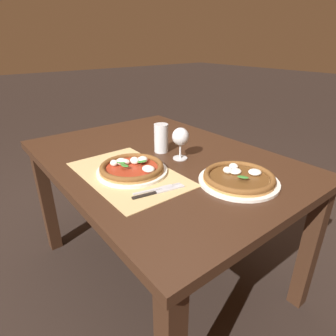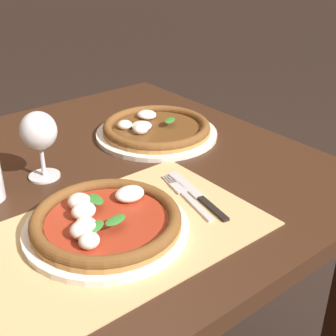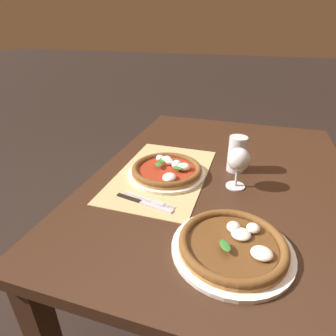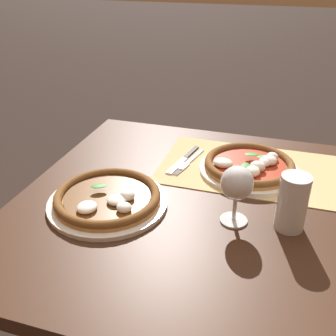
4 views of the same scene
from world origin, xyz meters
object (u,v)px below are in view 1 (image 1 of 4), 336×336
Objects in this scene: fork at (158,189)px; pizza_near at (132,168)px; wine_glass at (180,138)px; pint_glass at (161,139)px; pizza_far at (239,178)px; knife at (159,192)px.

pizza_near is at bearing 179.17° from fork.
wine_glass is 0.14m from pint_glass.
pizza_near is at bearing -139.52° from pizza_far.
wine_glass is at bearing 88.52° from pizza_near.
pizza_far is at bearing 4.23° from wine_glass.
pint_glass is at bearing 141.35° from fork.
pizza_near is 1.53× the size of fork.
pizza_far is 0.33m from fork.
pint_glass is (-0.13, -0.01, -0.04)m from wine_glass.
pint_glass is 0.41m from fork.
wine_glass reaches higher than pint_glass.
pizza_near is at bearing -63.42° from pint_glass.
fork is at bearing -38.65° from pint_glass.
pint_glass reaches higher than pizza_far.
fork is (0.32, -0.26, -0.06)m from pint_glass.
wine_glass is at bearing 124.63° from fork.
pizza_far is 0.47m from pint_glass.
pizza_near is 1.42× the size of knife.
knife is at bearing -3.60° from pizza_near.
knife is (0.21, -0.01, -0.02)m from pizza_near.
pizza_far is at bearing 67.16° from knife.
pint_glass is at bearing -175.26° from pizza_far.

